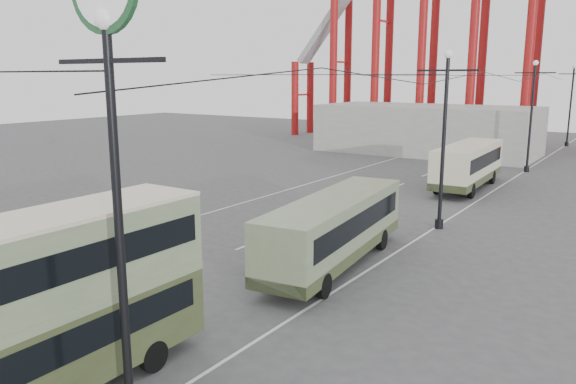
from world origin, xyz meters
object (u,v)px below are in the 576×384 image
Objects in this scene: lamp_post_near at (110,83)px; pedestrian at (255,248)px; double_decker_bus at (43,302)px; single_decker_cream at (468,164)px; single_decker_green at (335,228)px.

pedestrian is (-4.14, 10.21, -6.88)m from lamp_post_near.
double_decker_bus is (-2.45, -0.43, -5.20)m from lamp_post_near.
double_decker_bus reaches higher than single_decker_cream.
lamp_post_near is 5.52× the size of pedestrian.
pedestrian is at bearing 112.06° from lamp_post_near.
lamp_post_near is 33.49m from single_decker_cream.
single_decker_green is 1.04× the size of single_decker_cream.
single_decker_green is at bearing -166.60° from pedestrian.
pedestrian is at bearing -142.49° from single_decker_green.
pedestrian is (-2.06, -22.66, -0.82)m from single_decker_cream.
single_decker_green is at bearing 97.65° from lamp_post_near.
double_decker_bus is 0.86× the size of single_decker_cream.
single_decker_cream is (-2.08, 32.87, -6.06)m from lamp_post_near.
double_decker_bus is 4.53× the size of pedestrian.
lamp_post_near reaches higher than double_decker_bus.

